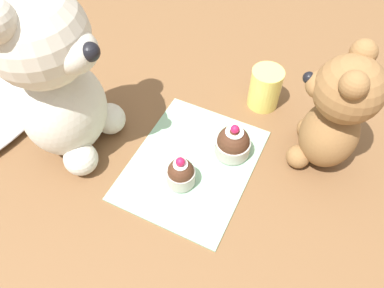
{
  "coord_description": "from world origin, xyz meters",
  "views": [
    {
      "loc": [
        -0.31,
        -0.15,
        0.51
      ],
      "look_at": [
        0.0,
        0.0,
        0.06
      ],
      "focal_mm": 35.0,
      "sensor_mm": 36.0,
      "label": 1
    }
  ],
  "objects": [
    {
      "name": "cupcake_near_tan_bear",
      "position": [
        0.05,
        -0.05,
        0.03
      ],
      "size": [
        0.06,
        0.06,
        0.07
      ],
      "color": "#B2ADA3",
      "rests_on": "knitted_placemat"
    },
    {
      "name": "knitted_placemat",
      "position": [
        0.0,
        0.0,
        0.0
      ],
      "size": [
        0.24,
        0.19,
        0.01
      ],
      "primitive_type": "cube",
      "color": "#8EBC99",
      "rests_on": "ground_plane"
    },
    {
      "name": "teddy_bear_tan",
      "position": [
        0.11,
        -0.18,
        0.1
      ],
      "size": [
        0.11,
        0.11,
        0.21
      ],
      "rotation": [
        0.0,
        0.0,
        3.16
      ],
      "color": "olive",
      "rests_on": "ground_plane"
    },
    {
      "name": "juice_glass",
      "position": [
        0.18,
        -0.06,
        0.04
      ],
      "size": [
        0.06,
        0.06,
        0.08
      ],
      "primitive_type": "cylinder",
      "color": "#EADB66",
      "rests_on": "ground_plane"
    },
    {
      "name": "teddy_bear_cream",
      "position": [
        -0.04,
        0.2,
        0.15
      ],
      "size": [
        0.15,
        0.16,
        0.3
      ],
      "rotation": [
        0.0,
        0.0,
        0.06
      ],
      "color": "beige",
      "rests_on": "ground_plane"
    },
    {
      "name": "ground_plane",
      "position": [
        0.0,
        0.0,
        0.0
      ],
      "size": [
        4.0,
        4.0,
        0.0
      ],
      "primitive_type": "plane",
      "color": "brown"
    },
    {
      "name": "cupcake_near_cream_bear",
      "position": [
        -0.04,
        0.0,
        0.03
      ],
      "size": [
        0.04,
        0.04,
        0.06
      ],
      "color": "#B2ADA3",
      "rests_on": "knitted_placemat"
    }
  ]
}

